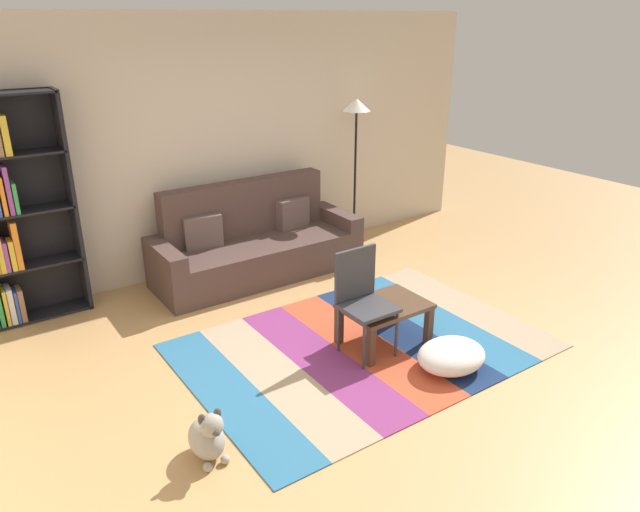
# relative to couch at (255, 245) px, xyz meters

# --- Properties ---
(ground_plane) EXTENTS (14.00, 14.00, 0.00)m
(ground_plane) POSITION_rel_couch_xyz_m (-0.06, -2.02, -0.34)
(ground_plane) COLOR tan
(back_wall) EXTENTS (6.80, 0.10, 2.70)m
(back_wall) POSITION_rel_couch_xyz_m (-0.06, 0.53, 1.01)
(back_wall) COLOR beige
(back_wall) RESTS_ON ground_plane
(rug) EXTENTS (2.99, 2.06, 0.01)m
(rug) POSITION_rel_couch_xyz_m (0.00, -1.90, -0.33)
(rug) COLOR teal
(rug) RESTS_ON ground_plane
(couch) EXTENTS (2.26, 0.80, 1.00)m
(couch) POSITION_rel_couch_xyz_m (0.00, 0.00, 0.00)
(couch) COLOR #4C3833
(couch) RESTS_ON ground_plane
(bookshelf) EXTENTS (0.90, 0.28, 2.07)m
(bookshelf) POSITION_rel_couch_xyz_m (-2.29, 0.28, 0.70)
(bookshelf) COLOR black
(bookshelf) RESTS_ON ground_plane
(coffee_table) EXTENTS (0.72, 0.52, 0.37)m
(coffee_table) POSITION_rel_couch_xyz_m (0.18, -1.96, -0.02)
(coffee_table) COLOR #513826
(coffee_table) RESTS_ON rug
(pouf) EXTENTS (0.59, 0.48, 0.23)m
(pouf) POSITION_rel_couch_xyz_m (0.36, -2.58, -0.21)
(pouf) COLOR white
(pouf) RESTS_ON rug
(dog) EXTENTS (0.22, 0.35, 0.40)m
(dog) POSITION_rel_couch_xyz_m (-1.68, -2.43, -0.18)
(dog) COLOR #9E998E
(dog) RESTS_ON ground_plane
(standing_lamp) EXTENTS (0.32, 0.32, 1.76)m
(standing_lamp) POSITION_rel_couch_xyz_m (1.49, 0.17, 1.13)
(standing_lamp) COLOR black
(standing_lamp) RESTS_ON ground_plane
(tv_remote) EXTENTS (0.10, 0.16, 0.02)m
(tv_remote) POSITION_rel_couch_xyz_m (0.11, -1.97, 0.05)
(tv_remote) COLOR black
(tv_remote) RESTS_ON coffee_table
(folding_chair) EXTENTS (0.40, 0.40, 0.90)m
(folding_chair) POSITION_rel_couch_xyz_m (-0.06, -1.94, 0.20)
(folding_chair) COLOR #38383D
(folding_chair) RESTS_ON ground_plane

